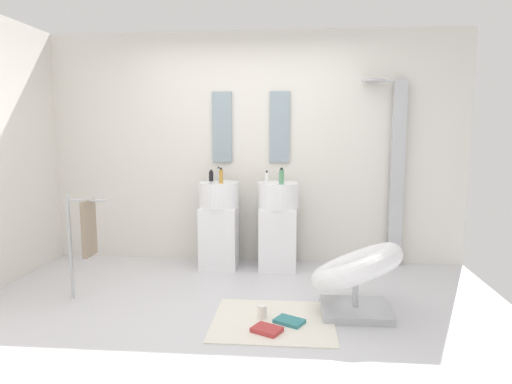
{
  "coord_description": "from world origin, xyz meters",
  "views": [
    {
      "loc": [
        0.51,
        -3.52,
        1.51
      ],
      "look_at": [
        0.15,
        0.55,
        0.95
      ],
      "focal_mm": 31.69,
      "sensor_mm": 36.0,
      "label": 1
    }
  ],
  "objects": [
    {
      "name": "rear_partition",
      "position": [
        0.0,
        1.65,
        1.3
      ],
      "size": [
        4.8,
        0.1,
        2.6
      ],
      "primitive_type": "cube",
      "color": "silver",
      "rests_on": "ground_plane"
    },
    {
      "name": "soap_bottle_amber",
      "position": [
        -0.28,
        1.21,
        1.02
      ],
      "size": [
        0.04,
        0.04,
        0.17
      ],
      "color": "#C68C38",
      "rests_on": "pedestal_sink_left"
    },
    {
      "name": "soap_bottle_black",
      "position": [
        -0.42,
        1.4,
        1.0
      ],
      "size": [
        0.05,
        0.05,
        0.13
      ],
      "color": "black",
      "rests_on": "pedestal_sink_left"
    },
    {
      "name": "lounge_chair",
      "position": [
        1.01,
        0.12,
        0.35
      ],
      "size": [
        1.04,
        1.04,
        0.65
      ],
      "color": "#B7BABF",
      "rests_on": "ground_plane"
    },
    {
      "name": "ground_plane",
      "position": [
        0.0,
        0.0,
        -0.02
      ],
      "size": [
        4.8,
        3.6,
        0.04
      ],
      "primitive_type": "cube",
      "color": "silver"
    },
    {
      "name": "area_rug",
      "position": [
        0.35,
        -0.1,
        0.01
      ],
      "size": [
        0.96,
        0.84,
        0.01
      ],
      "primitive_type": "cube",
      "color": "white",
      "rests_on": "ground_plane"
    },
    {
      "name": "pedestal_sink_left",
      "position": [
        -0.33,
        1.31,
        0.49
      ],
      "size": [
        0.44,
        0.44,
        1.05
      ],
      "color": "white",
      "rests_on": "ground_plane"
    },
    {
      "name": "magazine_teal",
      "position": [
        0.47,
        -0.14,
        0.02
      ],
      "size": [
        0.26,
        0.24,
        0.03
      ],
      "primitive_type": "cube",
      "rotation": [
        0.0,
        0.0,
        -0.5
      ],
      "color": "teal",
      "rests_on": "area_rug"
    },
    {
      "name": "shower_column",
      "position": [
        1.6,
        1.53,
        1.08
      ],
      "size": [
        0.49,
        0.24,
        2.05
      ],
      "color": "#B7BABF",
      "rests_on": "ground_plane"
    },
    {
      "name": "pedestal_sink_right",
      "position": [
        0.33,
        1.31,
        0.49
      ],
      "size": [
        0.44,
        0.44,
        1.05
      ],
      "color": "white",
      "rests_on": "ground_plane"
    },
    {
      "name": "soap_bottle_clear",
      "position": [
        -0.35,
        1.46,
        1.02
      ],
      "size": [
        0.04,
        0.04,
        0.16
      ],
      "color": "silver",
      "rests_on": "pedestal_sink_left"
    },
    {
      "name": "vanity_mirror_left",
      "position": [
        -0.33,
        1.58,
        1.54
      ],
      "size": [
        0.22,
        0.03,
        0.79
      ],
      "primitive_type": "cube",
      "color": "#8C9EA8"
    },
    {
      "name": "magazine_red",
      "position": [
        0.31,
        -0.31,
        0.03
      ],
      "size": [
        0.26,
        0.23,
        0.03
      ],
      "primitive_type": "cube",
      "rotation": [
        0.0,
        0.0,
        -0.47
      ],
      "color": "#B73838",
      "rests_on": "area_rug"
    },
    {
      "name": "soap_bottle_white",
      "position": [
        0.2,
        1.22,
        1.01
      ],
      "size": [
        0.04,
        0.04,
        0.14
      ],
      "color": "white",
      "rests_on": "pedestal_sink_right"
    },
    {
      "name": "vanity_mirror_right",
      "position": [
        0.33,
        1.58,
        1.54
      ],
      "size": [
        0.22,
        0.03,
        0.79
      ],
      "primitive_type": "cube",
      "color": "#8C9EA8"
    },
    {
      "name": "towel_rack",
      "position": [
        -1.34,
        0.25,
        0.63
      ],
      "size": [
        0.37,
        0.22,
        0.95
      ],
      "color": "#B7BABF",
      "rests_on": "ground_plane"
    },
    {
      "name": "coffee_mug",
      "position": [
        0.25,
        -0.07,
        0.06
      ],
      "size": [
        0.08,
        0.08,
        0.11
      ],
      "primitive_type": "cylinder",
      "color": "white",
      "rests_on": "area_rug"
    },
    {
      "name": "soap_bottle_green",
      "position": [
        0.36,
        1.19,
        1.03
      ],
      "size": [
        0.05,
        0.05,
        0.17
      ],
      "color": "#59996B",
      "rests_on": "pedestal_sink_right"
    }
  ]
}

